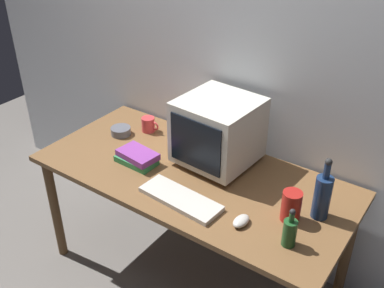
% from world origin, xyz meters
% --- Properties ---
extents(ground_plane, '(6.00, 6.00, 0.00)m').
position_xyz_m(ground_plane, '(0.00, 0.00, 0.00)').
color(ground_plane, slate).
extents(back_wall, '(4.00, 0.08, 2.50)m').
position_xyz_m(back_wall, '(0.00, 0.45, 1.25)').
color(back_wall, silver).
rests_on(back_wall, ground).
extents(desk, '(1.69, 0.78, 0.75)m').
position_xyz_m(desk, '(0.00, 0.00, 0.66)').
color(desk, brown).
rests_on(desk, ground).
extents(crt_monitor, '(0.40, 0.41, 0.37)m').
position_xyz_m(crt_monitor, '(0.05, 0.17, 0.94)').
color(crt_monitor, beige).
rests_on(crt_monitor, desk).
extents(keyboard, '(0.43, 0.18, 0.02)m').
position_xyz_m(keyboard, '(0.09, -0.22, 0.76)').
color(keyboard, beige).
rests_on(keyboard, desk).
extents(computer_mouse, '(0.07, 0.10, 0.04)m').
position_xyz_m(computer_mouse, '(0.41, -0.20, 0.76)').
color(computer_mouse, beige).
rests_on(computer_mouse, desk).
extents(bottle_tall, '(0.08, 0.08, 0.31)m').
position_xyz_m(bottle_tall, '(0.68, 0.05, 0.86)').
color(bottle_tall, navy).
rests_on(bottle_tall, desk).
extents(bottle_short, '(0.06, 0.06, 0.19)m').
position_xyz_m(bottle_short, '(0.64, -0.20, 0.82)').
color(bottle_short, '#1E4C23').
rests_on(bottle_short, desk).
extents(book_stack, '(0.23, 0.16, 0.07)m').
position_xyz_m(book_stack, '(-0.30, -0.09, 0.78)').
color(book_stack, '#33894C').
rests_on(book_stack, desk).
extents(mug, '(0.12, 0.08, 0.09)m').
position_xyz_m(mug, '(-0.48, 0.22, 0.79)').
color(mug, '#CC383D').
rests_on(mug, desk).
extents(cd_spindle, '(0.12, 0.12, 0.04)m').
position_xyz_m(cd_spindle, '(-0.59, 0.09, 0.77)').
color(cd_spindle, '#595B66').
rests_on(cd_spindle, desk).
extents(metal_canister, '(0.09, 0.09, 0.15)m').
position_xyz_m(metal_canister, '(0.58, -0.04, 0.82)').
color(metal_canister, '#A51E19').
rests_on(metal_canister, desk).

